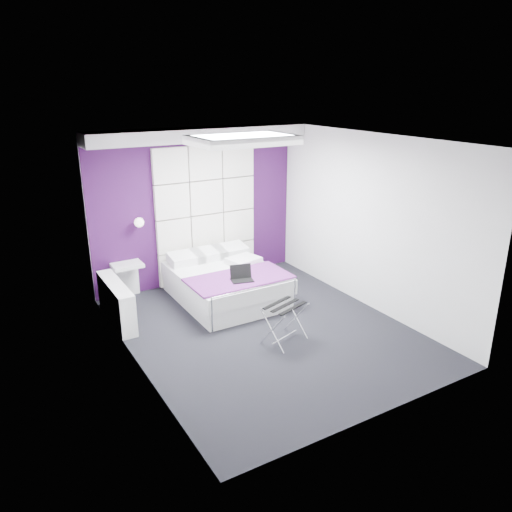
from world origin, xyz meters
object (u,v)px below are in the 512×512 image
(luggage_rack, at_px, (284,323))
(wall_lamp, at_px, (138,222))
(nightstand, at_px, (127,265))
(radiator, at_px, (116,302))
(laptop, at_px, (241,277))
(bed, at_px, (226,283))

(luggage_rack, bearing_deg, wall_lamp, 95.94)
(nightstand, height_order, luggage_rack, nightstand)
(wall_lamp, distance_m, nightstand, 0.70)
(nightstand, distance_m, luggage_rack, 2.78)
(radiator, bearing_deg, luggage_rack, -44.22)
(nightstand, bearing_deg, laptop, -46.09)
(luggage_rack, bearing_deg, bed, 73.13)
(wall_lamp, distance_m, luggage_rack, 2.86)
(radiator, distance_m, laptop, 1.81)
(wall_lamp, bearing_deg, laptop, -52.90)
(bed, distance_m, nightstand, 1.56)
(wall_lamp, relative_size, laptop, 0.47)
(wall_lamp, height_order, radiator, wall_lamp)
(radiator, height_order, luggage_rack, radiator)
(bed, xyz_separation_m, laptop, (-0.02, -0.54, 0.30))
(radiator, xyz_separation_m, bed, (1.70, -0.08, -0.03))
(bed, height_order, laptop, laptop)
(wall_lamp, relative_size, luggage_rack, 0.28)
(radiator, relative_size, bed, 0.65)
(bed, height_order, luggage_rack, bed)
(nightstand, bearing_deg, radiator, -118.68)
(radiator, height_order, nightstand, radiator)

